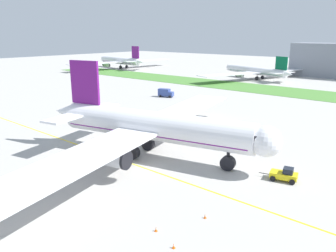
# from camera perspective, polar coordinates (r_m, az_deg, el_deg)

# --- Properties ---
(ground_plane) EXTENTS (600.00, 600.00, 0.00)m
(ground_plane) POSITION_cam_1_polar(r_m,az_deg,el_deg) (59.23, -3.27, -7.43)
(ground_plane) COLOR #ADAAA5
(ground_plane) RESTS_ON ground
(apron_taxi_line) EXTENTS (280.00, 0.36, 0.01)m
(apron_taxi_line) POSITION_cam_1_polar(r_m,az_deg,el_deg) (59.28, -3.21, -7.41)
(apron_taxi_line) COLOR yellow
(apron_taxi_line) RESTS_ON ground
(grass_median_strip) EXTENTS (320.00, 24.00, 0.10)m
(grass_median_strip) POSITION_cam_1_polar(r_m,az_deg,el_deg) (142.55, 24.59, 4.73)
(grass_median_strip) COLOR #4C8438
(grass_median_strip) RESTS_ON ground
(airliner_foreground) EXTENTS (47.29, 74.47, 17.76)m
(airliner_foreground) POSITION_cam_1_polar(r_m,az_deg,el_deg) (63.68, -2.85, -0.05)
(airliner_foreground) COLOR white
(airliner_foreground) RESTS_ON ground
(pushback_tug) EXTENTS (6.12, 3.37, 2.24)m
(pushback_tug) POSITION_cam_1_polar(r_m,az_deg,el_deg) (57.83, 19.13, -7.78)
(pushback_tug) COLOR yellow
(pushback_tug) RESTS_ON ground
(ground_crew_wingwalker_port) EXTENTS (0.43, 0.54, 1.72)m
(ground_crew_wingwalker_port) POSITION_cam_1_polar(r_m,az_deg,el_deg) (70.53, -8.65, -2.89)
(ground_crew_wingwalker_port) COLOR black
(ground_crew_wingwalker_port) RESTS_ON ground
(traffic_cone_near_nose) EXTENTS (0.36, 0.36, 0.58)m
(traffic_cone_near_nose) POSITION_cam_1_polar(r_m,az_deg,el_deg) (44.99, 6.30, -14.95)
(traffic_cone_near_nose) COLOR #F2590C
(traffic_cone_near_nose) RESTS_ON ground
(traffic_cone_port_wing) EXTENTS (0.36, 0.36, 0.58)m
(traffic_cone_port_wing) POSITION_cam_1_polar(r_m,az_deg,el_deg) (42.23, -2.05, -17.06)
(traffic_cone_port_wing) COLOR #F2590C
(traffic_cone_port_wing) RESTS_ON ground
(traffic_cone_starboard_wing) EXTENTS (0.36, 0.36, 0.58)m
(traffic_cone_starboard_wing) POSITION_cam_1_polar(r_m,az_deg,el_deg) (39.45, 0.96, -19.65)
(traffic_cone_starboard_wing) COLOR #F2590C
(traffic_cone_starboard_wing) RESTS_ON ground
(service_truck_baggage_loader) EXTENTS (6.12, 3.83, 3.06)m
(service_truck_baggage_loader) POSITION_cam_1_polar(r_m,az_deg,el_deg) (126.47, -0.42, 5.66)
(service_truck_baggage_loader) COLOR #33478C
(service_truck_baggage_loader) RESTS_ON ground
(parked_airliner_far_left) EXTENTS (48.37, 77.63, 15.32)m
(parked_airliner_far_left) POSITION_cam_1_polar(r_m,az_deg,el_deg) (234.60, -7.89, 10.88)
(parked_airliner_far_left) COLOR white
(parked_airliner_far_left) RESTS_ON ground
(parked_airliner_far_centre) EXTENTS (43.67, 72.29, 12.46)m
(parked_airliner_far_centre) POSITION_cam_1_polar(r_m,az_deg,el_deg) (183.07, 14.84, 8.99)
(parked_airliner_far_centre) COLOR white
(parked_airliner_far_centre) RESTS_ON ground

